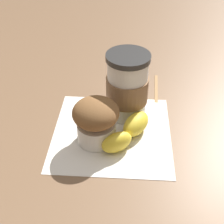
{
  "coord_description": "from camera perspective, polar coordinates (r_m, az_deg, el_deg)",
  "views": [
    {
      "loc": [
        0.43,
        -0.08,
        0.4
      ],
      "look_at": [
        0.0,
        0.0,
        0.05
      ],
      "focal_mm": 50.0,
      "sensor_mm": 36.0,
      "label": 1
    }
  ],
  "objects": [
    {
      "name": "muffin",
      "position": [
        0.55,
        -2.94,
        -1.44
      ],
      "size": [
        0.08,
        0.08,
        0.09
      ],
      "color": "white",
      "rests_on": "paper_napkin"
    },
    {
      "name": "banana",
      "position": [
        0.58,
        3.66,
        -2.02
      ],
      "size": [
        0.15,
        0.11,
        0.04
      ],
      "color": "yellow",
      "rests_on": "paper_napkin"
    },
    {
      "name": "coffee_cup",
      "position": [
        0.6,
        2.8,
        4.67
      ],
      "size": [
        0.08,
        0.08,
        0.13
      ],
      "color": "white",
      "rests_on": "paper_napkin"
    },
    {
      "name": "ground_plane",
      "position": [
        0.59,
        0.0,
        -3.75
      ],
      "size": [
        3.0,
        3.0,
        0.0
      ],
      "primitive_type": "plane",
      "color": "brown"
    },
    {
      "name": "wooden_stirrer",
      "position": [
        0.72,
        8.08,
        4.36
      ],
      "size": [
        0.11,
        0.04,
        0.0
      ],
      "primitive_type": "cube",
      "rotation": [
        0.0,
        0.0,
        6.0
      ],
      "color": "#9E7547",
      "rests_on": "ground_plane"
    },
    {
      "name": "paper_napkin",
      "position": [
        0.59,
        0.0,
        -3.7
      ],
      "size": [
        0.27,
        0.27,
        0.0
      ],
      "primitive_type": "cube",
      "rotation": [
        0.0,
        0.0,
        -0.24
      ],
      "color": "white",
      "rests_on": "ground_plane"
    }
  ]
}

